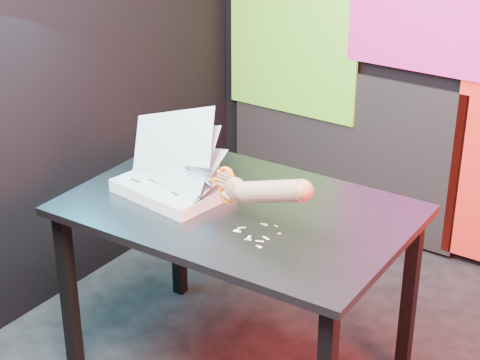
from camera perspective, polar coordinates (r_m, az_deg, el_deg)
The scene contains 6 objects.
room at distance 2.36m, azimuth 7.50°, elevation 6.93°, with size 3.01×3.01×2.71m.
work_table at distance 2.97m, azimuth -0.10°, elevation -3.40°, with size 1.25×0.86×0.75m.
printout_stack at distance 3.02m, azimuth -4.85°, elevation -0.38°, with size 0.46×0.33×0.37m.
scissors at distance 2.79m, azimuth -1.19°, elevation -0.29°, with size 0.25×0.05×0.14m.
hand_forearm at distance 2.64m, azimuth 1.89°, elevation -0.78°, with size 0.41×0.12×0.18m.
paper_clippings at distance 2.73m, azimuth 1.02°, elevation -3.93°, with size 0.15×0.17×0.00m.
Camera 1 is at (1.01, -2.00, 2.07)m, focal length 60.00 mm.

